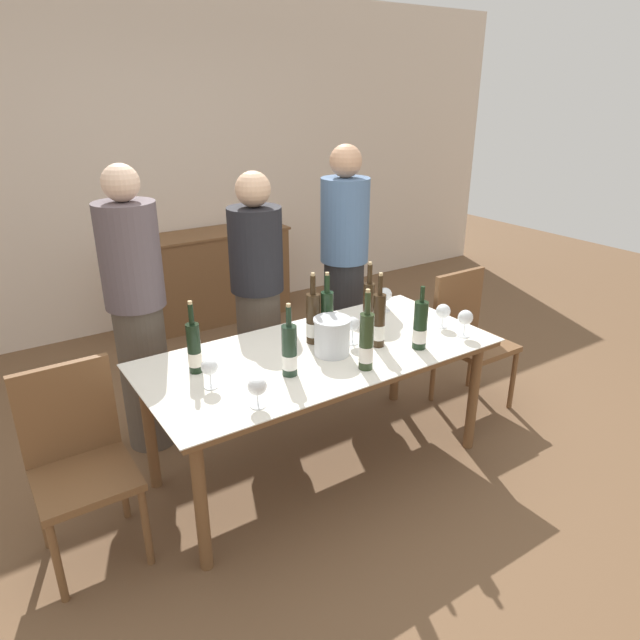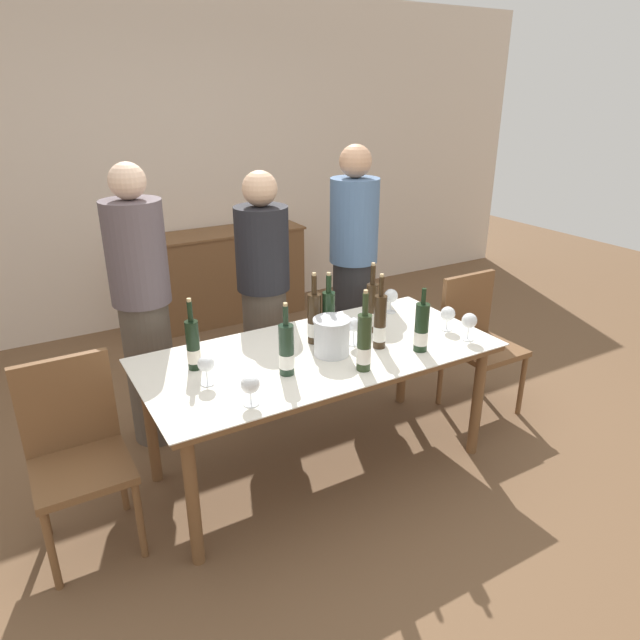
% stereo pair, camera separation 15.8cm
% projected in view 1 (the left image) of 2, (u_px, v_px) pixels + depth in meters
% --- Properties ---
extents(ground_plane, '(12.00, 12.00, 0.00)m').
position_uv_depth(ground_plane, '(320.00, 464.00, 3.29)').
color(ground_plane, brown).
extents(back_wall, '(8.00, 0.10, 2.80)m').
position_uv_depth(back_wall, '(144.00, 166.00, 4.85)').
color(back_wall, beige).
rests_on(back_wall, ground_plane).
extents(sideboard_cabinet, '(1.39, 0.46, 0.83)m').
position_uv_depth(sideboard_cabinet, '(214.00, 276.00, 5.23)').
color(sideboard_cabinet, brown).
rests_on(sideboard_cabinet, ground_plane).
extents(dining_table, '(1.88, 0.88, 0.72)m').
position_uv_depth(dining_table, '(320.00, 363.00, 3.05)').
color(dining_table, brown).
rests_on(dining_table, ground_plane).
extents(ice_bucket, '(0.20, 0.20, 0.20)m').
position_uv_depth(ice_bucket, '(332.00, 335.00, 2.96)').
color(ice_bucket, silver).
rests_on(ice_bucket, dining_table).
extents(wine_bottle_0, '(0.07, 0.07, 0.41)m').
position_uv_depth(wine_bottle_0, '(369.00, 307.00, 3.24)').
color(wine_bottle_0, '#332314').
rests_on(wine_bottle_0, dining_table).
extents(wine_bottle_1, '(0.07, 0.07, 0.41)m').
position_uv_depth(wine_bottle_1, '(379.00, 322.00, 3.03)').
color(wine_bottle_1, '#332314').
rests_on(wine_bottle_1, dining_table).
extents(wine_bottle_2, '(0.08, 0.08, 0.35)m').
position_uv_depth(wine_bottle_2, '(420.00, 327.00, 3.02)').
color(wine_bottle_2, black).
rests_on(wine_bottle_2, dining_table).
extents(wine_bottle_3, '(0.08, 0.08, 0.40)m').
position_uv_depth(wine_bottle_3, '(313.00, 319.00, 3.08)').
color(wine_bottle_3, '#332314').
rests_on(wine_bottle_3, dining_table).
extents(wine_bottle_4, '(0.07, 0.07, 0.39)m').
position_uv_depth(wine_bottle_4, '(327.00, 317.00, 3.10)').
color(wine_bottle_4, black).
rests_on(wine_bottle_4, dining_table).
extents(wine_bottle_5, '(0.07, 0.07, 0.37)m').
position_uv_depth(wine_bottle_5, '(194.00, 349.00, 2.76)').
color(wine_bottle_5, black).
rests_on(wine_bottle_5, dining_table).
extents(wine_bottle_6, '(0.08, 0.08, 0.37)m').
position_uv_depth(wine_bottle_6, '(289.00, 352.00, 2.73)').
color(wine_bottle_6, '#1E3323').
rests_on(wine_bottle_6, dining_table).
extents(wine_bottle_7, '(0.07, 0.07, 0.42)m').
position_uv_depth(wine_bottle_7, '(366.00, 342.00, 2.79)').
color(wine_bottle_7, '#28381E').
rests_on(wine_bottle_7, dining_table).
extents(wine_glass_0, '(0.08, 0.08, 0.16)m').
position_uv_depth(wine_glass_0, '(465.00, 318.00, 3.17)').
color(wine_glass_0, white).
rests_on(wine_glass_0, dining_table).
extents(wine_glass_1, '(0.08, 0.08, 0.15)m').
position_uv_depth(wine_glass_1, '(210.00, 368.00, 2.62)').
color(wine_glass_1, white).
rests_on(wine_glass_1, dining_table).
extents(wine_glass_2, '(0.08, 0.08, 0.14)m').
position_uv_depth(wine_glass_2, '(443.00, 312.00, 3.29)').
color(wine_glass_2, white).
rests_on(wine_glass_2, dining_table).
extents(wine_glass_3, '(0.08, 0.08, 0.16)m').
position_uv_depth(wine_glass_3, '(353.00, 325.00, 3.07)').
color(wine_glass_3, white).
rests_on(wine_glass_3, dining_table).
extents(wine_glass_4, '(0.09, 0.09, 0.14)m').
position_uv_depth(wine_glass_4, '(257.00, 387.00, 2.47)').
color(wine_glass_4, white).
rests_on(wine_glass_4, dining_table).
extents(wine_glass_5, '(0.08, 0.08, 0.15)m').
position_uv_depth(wine_glass_5, '(385.00, 295.00, 3.53)').
color(wine_glass_5, white).
rests_on(wine_glass_5, dining_table).
extents(chair_left_end, '(0.42, 0.42, 0.91)m').
position_uv_depth(chair_left_end, '(78.00, 453.00, 2.53)').
color(chair_left_end, brown).
rests_on(chair_left_end, ground_plane).
extents(chair_right_end, '(0.42, 0.42, 0.90)m').
position_uv_depth(chair_right_end, '(467.00, 331.00, 3.80)').
color(chair_right_end, brown).
rests_on(chair_right_end, ground_plane).
extents(person_host, '(0.33, 0.33, 1.67)m').
position_uv_depth(person_host, '(138.00, 315.00, 3.21)').
color(person_host, '#51473D').
rests_on(person_host, ground_plane).
extents(person_guest_left, '(0.33, 0.33, 1.58)m').
position_uv_depth(person_guest_left, '(258.00, 299.00, 3.58)').
color(person_guest_left, '#51473D').
rests_on(person_guest_left, ground_plane).
extents(person_guest_right, '(0.33, 0.33, 1.69)m').
position_uv_depth(person_guest_right, '(344.00, 269.00, 3.97)').
color(person_guest_right, '#262628').
rests_on(person_guest_right, ground_plane).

